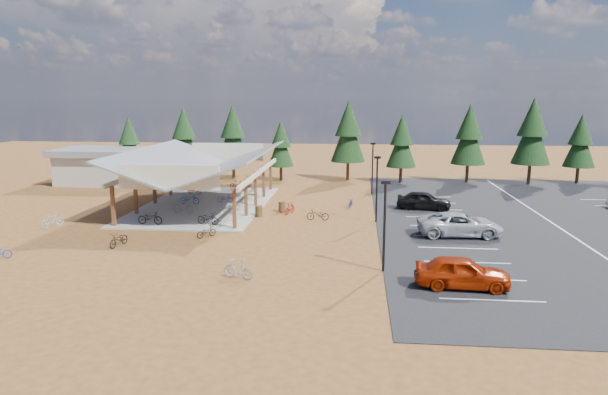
% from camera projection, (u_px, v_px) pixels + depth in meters
% --- Properties ---
extents(ground, '(140.00, 140.00, 0.00)m').
position_uv_depth(ground, '(310.00, 227.00, 40.59)').
color(ground, brown).
rests_on(ground, ground).
extents(asphalt_lot, '(27.00, 44.00, 0.04)m').
position_uv_depth(asphalt_lot, '(552.00, 223.00, 41.77)').
color(asphalt_lot, black).
rests_on(asphalt_lot, ground).
extents(concrete_pad, '(10.60, 18.60, 0.10)m').
position_uv_depth(concrete_pad, '(205.00, 205.00, 48.37)').
color(concrete_pad, gray).
rests_on(concrete_pad, ground).
extents(bike_pavilion, '(11.65, 19.40, 4.97)m').
position_uv_depth(bike_pavilion, '(204.00, 163.00, 47.67)').
color(bike_pavilion, brown).
rests_on(bike_pavilion, concrete_pad).
extents(outbuilding, '(11.00, 7.00, 3.90)m').
position_uv_depth(outbuilding, '(109.00, 165.00, 60.09)').
color(outbuilding, '#ADA593').
rests_on(outbuilding, ground).
extents(lamp_post_0, '(0.50, 0.25, 5.14)m').
position_uv_depth(lamp_post_0, '(385.00, 219.00, 29.78)').
color(lamp_post_0, black).
rests_on(lamp_post_0, ground).
extents(lamp_post_1, '(0.50, 0.25, 5.14)m').
position_uv_depth(lamp_post_1, '(377.00, 184.00, 41.52)').
color(lamp_post_1, black).
rests_on(lamp_post_1, ground).
extents(lamp_post_2, '(0.50, 0.25, 5.14)m').
position_uv_depth(lamp_post_2, '(373.00, 165.00, 53.25)').
color(lamp_post_2, black).
rests_on(lamp_post_2, ground).
extents(trash_bin_0, '(0.60, 0.60, 0.90)m').
position_uv_depth(trash_bin_0, '(259.00, 211.00, 43.88)').
color(trash_bin_0, '#4F361C').
rests_on(trash_bin_0, ground).
extents(trash_bin_1, '(0.60, 0.60, 0.90)m').
position_uv_depth(trash_bin_1, '(282.00, 207.00, 45.58)').
color(trash_bin_1, '#4F361C').
rests_on(trash_bin_1, ground).
extents(pine_0, '(3.11, 3.11, 7.24)m').
position_uv_depth(pine_0, '(129.00, 141.00, 63.31)').
color(pine_0, '#382314').
rests_on(pine_0, ground).
extents(pine_1, '(3.58, 3.58, 8.33)m').
position_uv_depth(pine_1, '(184.00, 135.00, 63.52)').
color(pine_1, '#382314').
rests_on(pine_1, ground).
extents(pine_2, '(3.70, 3.70, 8.62)m').
position_uv_depth(pine_2, '(233.00, 134.00, 63.08)').
color(pine_2, '#382314').
rests_on(pine_2, ground).
extents(pine_3, '(2.96, 2.96, 6.90)m').
position_uv_depth(pine_3, '(281.00, 144.00, 61.77)').
color(pine_3, '#382314').
rests_on(pine_3, ground).
extents(pine_4, '(3.94, 3.94, 9.19)m').
position_uv_depth(pine_4, '(348.00, 132.00, 61.47)').
color(pine_4, '#382314').
rests_on(pine_4, ground).
extents(pine_5, '(3.30, 3.30, 7.69)m').
position_uv_depth(pine_5, '(402.00, 141.00, 59.65)').
color(pine_5, '#382314').
rests_on(pine_5, ground).
extents(pine_6, '(3.78, 3.78, 8.80)m').
position_uv_depth(pine_6, '(469.00, 135.00, 59.93)').
color(pine_6, '#382314').
rests_on(pine_6, ground).
extents(pine_7, '(4.09, 4.09, 9.54)m').
position_uv_depth(pine_7, '(532.00, 132.00, 58.52)').
color(pine_7, '#382314').
rests_on(pine_7, ground).
extents(pine_8, '(3.33, 3.33, 7.76)m').
position_uv_depth(pine_8, '(580.00, 141.00, 59.52)').
color(pine_8, '#382314').
rests_on(pine_8, ground).
extents(bike_0, '(1.93, 0.75, 1.00)m').
position_uv_depth(bike_0, '(150.00, 218.00, 40.84)').
color(bike_0, black).
rests_on(bike_0, concrete_pad).
extents(bike_1, '(1.89, 0.86, 1.09)m').
position_uv_depth(bike_1, '(184.00, 207.00, 44.72)').
color(bike_1, gray).
rests_on(bike_1, concrete_pad).
extents(bike_2, '(1.81, 0.67, 0.94)m').
position_uv_depth(bike_2, '(189.00, 199.00, 48.43)').
color(bike_2, navy).
rests_on(bike_2, concrete_pad).
extents(bike_3, '(1.71, 0.97, 0.99)m').
position_uv_depth(bike_3, '(194.00, 189.00, 53.31)').
color(bike_3, maroon).
rests_on(bike_3, concrete_pad).
extents(bike_4, '(1.95, 1.15, 0.97)m').
position_uv_depth(bike_4, '(208.00, 218.00, 40.73)').
color(bike_4, black).
rests_on(bike_4, concrete_pad).
extents(bike_5, '(1.61, 0.81, 0.93)m').
position_uv_depth(bike_5, '(232.00, 204.00, 46.07)').
color(bike_5, '#9D9FA6').
rests_on(bike_5, concrete_pad).
extents(bike_6, '(1.60, 0.83, 0.80)m').
position_uv_depth(bike_6, '(225.00, 198.00, 49.14)').
color(bike_6, navy).
rests_on(bike_6, concrete_pad).
extents(bike_7, '(1.78, 0.74, 1.04)m').
position_uv_depth(bike_7, '(238.00, 185.00, 55.78)').
color(bike_7, maroon).
rests_on(bike_7, concrete_pad).
extents(bike_8, '(1.00, 1.91, 0.95)m').
position_uv_depth(bike_8, '(119.00, 239.00, 35.21)').
color(bike_8, black).
rests_on(bike_8, ground).
extents(bike_9, '(1.35, 1.78, 1.07)m').
position_uv_depth(bike_9, '(52.00, 221.00, 40.25)').
color(bike_9, '#A0A5A8').
rests_on(bike_9, ground).
extents(bike_12, '(1.39, 1.53, 0.81)m').
position_uv_depth(bike_12, '(206.00, 232.00, 37.46)').
color(bike_12, black).
rests_on(bike_12, ground).
extents(bike_13, '(1.86, 1.02, 1.08)m').
position_uv_depth(bike_13, '(238.00, 269.00, 28.98)').
color(bike_13, gray).
rests_on(bike_13, ground).
extents(bike_14, '(0.80, 1.70, 0.86)m').
position_uv_depth(bike_14, '(351.00, 203.00, 47.48)').
color(bike_14, navy).
rests_on(bike_14, ground).
extents(bike_15, '(1.01, 1.64, 0.95)m').
position_uv_depth(bike_15, '(290.00, 208.00, 44.91)').
color(bike_15, maroon).
rests_on(bike_15, ground).
extents(bike_16, '(1.76, 0.68, 0.91)m').
position_uv_depth(bike_16, '(318.00, 215.00, 42.63)').
color(bike_16, black).
rests_on(bike_16, ground).
extents(car_0, '(4.86, 2.17, 1.62)m').
position_uv_depth(car_0, '(462.00, 272.00, 27.53)').
color(car_0, '#9A2104').
rests_on(car_0, asphalt_lot).
extents(car_2, '(5.94, 2.97, 1.62)m').
position_uv_depth(car_2, '(460.00, 224.00, 37.72)').
color(car_2, '#A9ACB1').
rests_on(car_2, asphalt_lot).
extents(car_4, '(4.79, 2.48, 1.56)m').
position_uv_depth(car_4, '(424.00, 200.00, 46.53)').
color(car_4, black).
rests_on(car_4, asphalt_lot).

